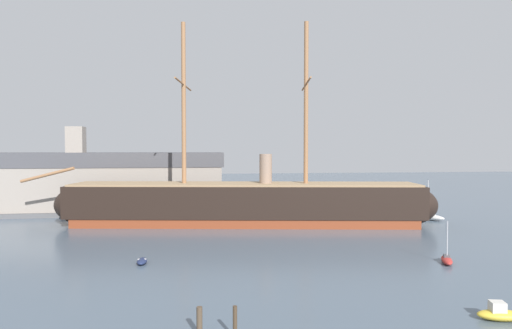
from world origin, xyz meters
The scene contains 9 objects.
tall_ship centered at (-4.88, 50.25, 3.56)m, with size 68.76×17.15×33.20m.
motorboat_foreground_right centered at (9.22, 8.16, 0.48)m, with size 3.51×2.09×1.38m.
dinghy_mid_left centered at (-18.58, 27.47, 0.29)m, with size 1.08×2.44×0.58m.
sailboat_mid_right centered at (14.39, 23.30, 0.39)m, with size 2.42×3.70×4.65m.
sailboat_far_right centered at (27.84, 50.48, 0.59)m, with size 4.37×5.33×6.99m.
dinghy_distant_centre centered at (0.50, 63.02, 0.29)m, with size 2.62×1.59×0.58m.
mooring_piling_nearest centered at (-12.44, 8.47, 0.98)m, with size 0.40×0.40×1.95m, color #4C3D2D.
mooring_piling_left_pair centered at (-10.13, 7.69, 1.09)m, with size 0.29×0.29×2.18m, color #423323.
dockside_warehouse_left centered at (-30.50, 68.53, 5.90)m, with size 49.33×14.28×16.89m.
Camera 1 is at (-12.46, -19.95, 12.42)m, focal length 30.13 mm.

